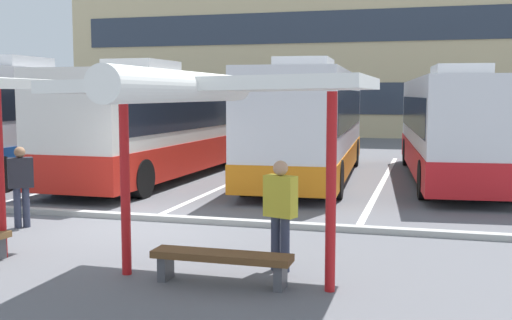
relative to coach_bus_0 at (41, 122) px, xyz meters
name	(u,v)px	position (x,y,z in m)	size (l,w,h in m)	color
ground_plane	(129,228)	(6.58, -6.84, -1.73)	(160.00, 160.00, 0.00)	slate
terminal_building	(350,9)	(6.61, 27.86, 7.00)	(35.90, 14.55, 20.20)	#D1BC8C
coach_bus_0	(41,122)	(0.00, 0.00, 0.00)	(2.73, 10.82, 3.77)	silver
coach_bus_1	(163,125)	(4.12, 0.46, -0.07)	(2.83, 11.06, 3.62)	silver
coach_bus_2	(310,124)	(8.64, 1.41, -0.02)	(3.19, 10.89, 3.67)	silver
coach_bus_3	(452,129)	(12.92, 2.21, -0.15)	(3.41, 11.17, 3.46)	silver
lane_stripe_0	(16,168)	(-2.12, 1.47, -1.73)	(0.16, 14.00, 0.01)	white
lane_stripe_1	(125,171)	(2.23, 1.47, -1.73)	(0.16, 14.00, 0.01)	white
lane_stripe_2	(247,176)	(6.58, 1.47, -1.73)	(0.16, 14.00, 0.01)	white
lane_stripe_3	(383,181)	(10.93, 1.47, -1.73)	(0.16, 14.00, 0.01)	white
waiting_shelter_1	(216,90)	(9.50, -10.01, 0.95)	(4.00, 4.72, 2.90)	red
bench_2	(222,260)	(9.50, -9.83, -1.39)	(1.99, 0.44, 0.45)	brown
platform_kerb	(148,217)	(6.58, -5.99, -1.67)	(44.00, 0.24, 0.12)	#ADADA8
waiting_passenger_2	(280,208)	(10.13, -8.97, -0.77)	(0.53, 0.37, 1.66)	#33384C
waiting_passenger_3	(21,181)	(4.49, -7.32, -0.81)	(0.49, 0.48, 1.61)	#33384C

